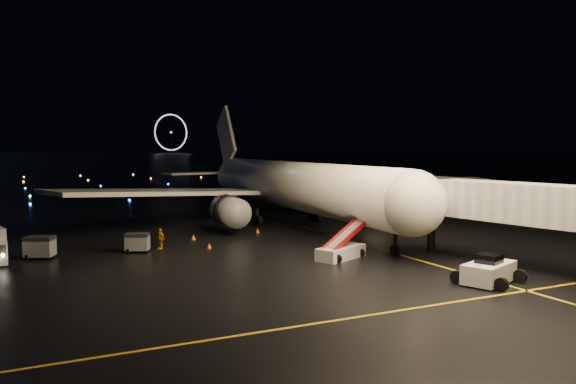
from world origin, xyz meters
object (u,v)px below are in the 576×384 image
belt_loader (341,239)px  airliner (282,159)px  baggage_cart_1 (40,248)px  pushback_tug (489,269)px  crew_c (160,239)px  baggage_cart_0 (137,243)px

belt_loader → airliner: bearing=53.1°
airliner → baggage_cart_1: size_ratio=24.99×
pushback_tug → crew_c: bearing=105.6°
airliner → baggage_cart_0: (-19.79, -12.30, -6.94)m
belt_loader → baggage_cart_1: bearing=130.4°
airliner → baggage_cart_1: bearing=-155.5°
airliner → pushback_tug: bearing=-89.3°
airliner → crew_c: bearing=-145.2°
airliner → belt_loader: airliner is taller
pushback_tug → baggage_cart_1: size_ratio=1.93×
belt_loader → crew_c: bearing=114.7°
baggage_cart_0 → airliner: bearing=54.9°
pushback_tug → crew_c: pushback_tug is taller
crew_c → baggage_cart_0: size_ratio=0.96×
pushback_tug → crew_c: 28.29m
pushback_tug → crew_c: (-17.19, 22.46, -0.07)m
airliner → pushback_tug: airliner is taller
pushback_tug → belt_loader: bearing=90.7°
pushback_tug → baggage_cart_0: size_ratio=2.16×
baggage_cart_1 → belt_loader: bearing=-1.6°
pushback_tug → belt_loader: (-4.75, 11.50, 0.66)m
airliner → pushback_tug: 34.75m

